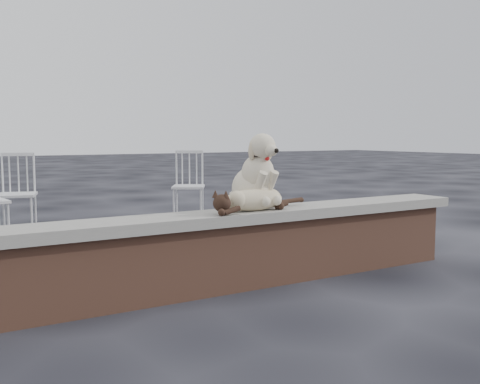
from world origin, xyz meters
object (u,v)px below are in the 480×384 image
dog (252,170)px  chair_b (17,193)px  cat (254,198)px  chair_d (188,185)px

dog → chair_b: dog is taller
dog → chair_b: size_ratio=0.63×
dog → cat: size_ratio=0.53×
dog → chair_b: 3.52m
cat → chair_b: chair_b is taller
dog → cat: dog is taller
cat → chair_b: size_ratio=1.19×
dog → chair_b: (-1.19, 3.28, -0.41)m
cat → chair_b: bearing=100.6°
cat → chair_d: (1.07, 3.32, -0.21)m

